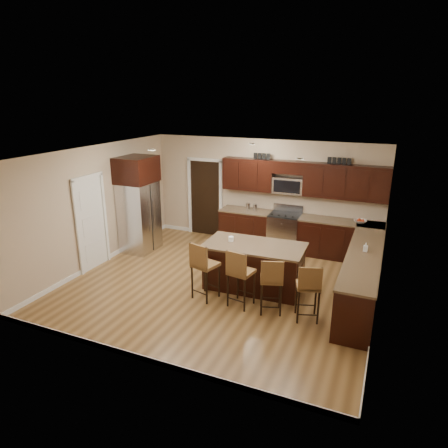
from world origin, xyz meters
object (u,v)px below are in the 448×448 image
at_px(stool_mid, 239,272).
at_px(stool_right, 272,280).
at_px(refrigerator, 139,203).
at_px(stool_extra, 309,286).
at_px(island, 254,267).
at_px(stool_left, 203,265).
at_px(range, 284,231).

height_order(stool_mid, stool_right, stool_mid).
height_order(refrigerator, stool_extra, refrigerator).
bearing_deg(island, stool_mid, -91.35).
bearing_deg(stool_mid, island, 100.39).
height_order(stool_left, stool_right, stool_left).
relative_size(stool_left, stool_mid, 1.03).
height_order(island, stool_right, stool_right).
relative_size(range, stool_right, 1.06).
xyz_separation_m(island, refrigerator, (-3.29, 0.84, 0.78)).
bearing_deg(island, stool_left, -132.48).
height_order(stool_right, refrigerator, refrigerator).
relative_size(stool_right, refrigerator, 0.45).
bearing_deg(stool_extra, stool_mid, 161.89).
bearing_deg(stool_right, stool_mid, 162.18).
bearing_deg(refrigerator, stool_extra, -20.27).
height_order(range, stool_right, range).
xyz_separation_m(stool_left, stool_right, (1.33, 0.01, -0.06)).
bearing_deg(stool_left, island, 64.68).
bearing_deg(stool_extra, refrigerator, 141.35).
xyz_separation_m(stool_right, refrigerator, (-3.90, 1.68, 0.56)).
distance_m(range, island, 2.29).
height_order(stool_mid, stool_extra, stool_mid).
distance_m(range, refrigerator, 3.68).
bearing_deg(stool_mid, stool_right, 10.24).
distance_m(stool_mid, stool_right, 0.60).
relative_size(range, island, 0.55).
bearing_deg(range, island, -90.37).
bearing_deg(stool_mid, stool_left, -170.29).
xyz_separation_m(stool_left, stool_mid, (0.73, 0.00, -0.02)).
relative_size(range, stool_mid, 1.00).
relative_size(stool_left, refrigerator, 0.48).
bearing_deg(range, stool_extra, -68.27).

